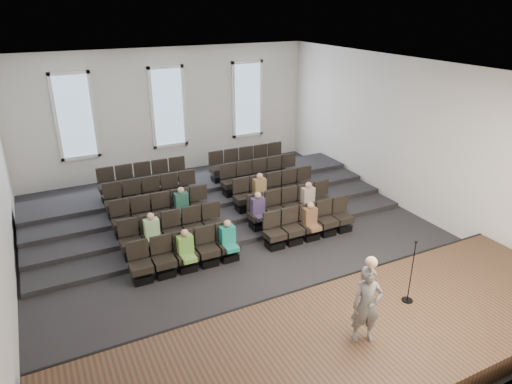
{
  "coord_description": "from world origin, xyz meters",
  "views": [
    {
      "loc": [
        -4.95,
        -10.7,
        6.61
      ],
      "look_at": [
        0.67,
        0.5,
        1.34
      ],
      "focal_mm": 32.0,
      "sensor_mm": 36.0,
      "label": 1
    }
  ],
  "objects": [
    {
      "name": "wall_front",
      "position": [
        0.0,
        -7.02,
        2.5
      ],
      "size": [
        12.0,
        0.04,
        5.0
      ],
      "primitive_type": "cube",
      "color": "silver",
      "rests_on": "ground"
    },
    {
      "name": "ceiling",
      "position": [
        0.0,
        0.0,
        5.01
      ],
      "size": [
        12.0,
        14.0,
        0.02
      ],
      "primitive_type": "cube",
      "color": "white",
      "rests_on": "ground"
    },
    {
      "name": "wall_back",
      "position": [
        0.0,
        7.02,
        2.5
      ],
      "size": [
        12.0,
        0.04,
        5.0
      ],
      "primitive_type": "cube",
      "color": "silver",
      "rests_on": "ground"
    },
    {
      "name": "mic_stand",
      "position": [
        1.78,
        -4.74,
        0.95
      ],
      "size": [
        0.25,
        0.25,
        1.51
      ],
      "color": "black",
      "rests_on": "stage"
    },
    {
      "name": "stage",
      "position": [
        0.0,
        -5.1,
        0.25
      ],
      "size": [
        11.8,
        3.6,
        0.5
      ],
      "primitive_type": "cube",
      "color": "#47341E",
      "rests_on": "ground"
    },
    {
      "name": "windows",
      "position": [
        0.0,
        6.95,
        2.7
      ],
      "size": [
        8.44,
        0.1,
        3.24
      ],
      "color": "white",
      "rests_on": "wall_back"
    },
    {
      "name": "stage_lip",
      "position": [
        0.0,
        -3.33,
        0.25
      ],
      "size": [
        11.8,
        0.06,
        0.52
      ],
      "primitive_type": "cube",
      "color": "black",
      "rests_on": "ground"
    },
    {
      "name": "wall_right",
      "position": [
        6.02,
        0.0,
        2.5
      ],
      "size": [
        0.04,
        14.0,
        5.0
      ],
      "primitive_type": "cube",
      "color": "silver",
      "rests_on": "ground"
    },
    {
      "name": "speaker",
      "position": [
        0.11,
        -5.28,
        1.3
      ],
      "size": [
        0.68,
        0.56,
        1.6
      ],
      "primitive_type": "imported",
      "rotation": [
        0.0,
        0.0,
        -0.36
      ],
      "color": "slate",
      "rests_on": "stage"
    },
    {
      "name": "seating_rows",
      "position": [
        -0.0,
        1.54,
        0.68
      ],
      "size": [
        6.8,
        4.7,
        1.67
      ],
      "color": "black",
      "rests_on": "ground"
    },
    {
      "name": "risers",
      "position": [
        0.0,
        3.17,
        0.2
      ],
      "size": [
        11.8,
        4.8,
        0.6
      ],
      "color": "#232326",
      "rests_on": "ground"
    },
    {
      "name": "ground",
      "position": [
        0.0,
        0.0,
        0.0
      ],
      "size": [
        14.0,
        14.0,
        0.0
      ],
      "primitive_type": "plane",
      "color": "#232326",
      "rests_on": "ground"
    },
    {
      "name": "audience",
      "position": [
        0.0,
        0.32,
        0.81
      ],
      "size": [
        5.45,
        2.64,
        1.1
      ],
      "color": "#70AA44",
      "rests_on": "seating_rows"
    }
  ]
}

